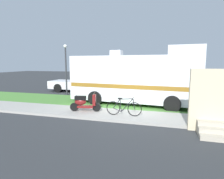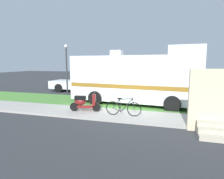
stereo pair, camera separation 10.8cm
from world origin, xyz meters
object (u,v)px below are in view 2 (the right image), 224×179
Objects in this scene: street_lamp_post at (67,65)px; scooter at (84,102)px; bicycle at (123,108)px; motorhome_rv at (136,78)px; pickup_truck_near at (85,81)px.

scooter is at bearing -52.22° from street_lamp_post.
street_lamp_post reaches higher than scooter.
scooter is 2.16m from bicycle.
bicycle is at bearing -91.07° from motorhome_rv.
scooter is 0.94× the size of bicycle.
bicycle is at bearing -53.23° from pickup_truck_near.
pickup_truck_near is (-3.08, 6.76, 0.36)m from scooter.
motorhome_rv is 6.24m from street_lamp_post.
pickup_truck_near is at bearing 143.67° from motorhome_rv.
street_lamp_post is at bearing 162.24° from motorhome_rv.
street_lamp_post reaches higher than motorhome_rv.
street_lamp_post is at bearing 127.78° from scooter.
motorhome_rv reaches higher than pickup_truck_near.
pickup_truck_near is (-5.23, 6.99, 0.44)m from bicycle.
bicycle is at bearing -6.14° from scooter.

